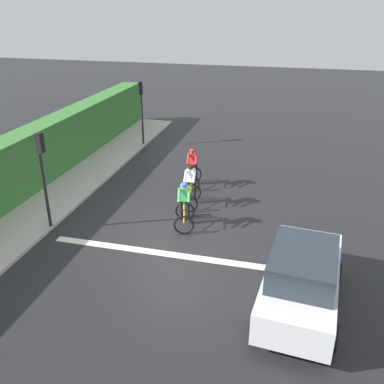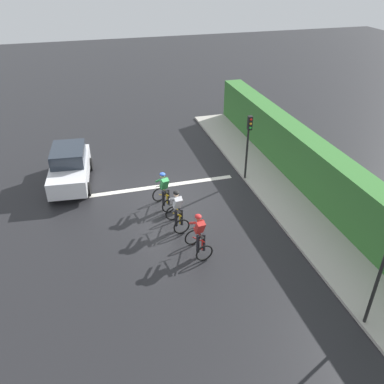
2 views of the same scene
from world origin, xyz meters
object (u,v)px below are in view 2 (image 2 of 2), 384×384
object	(u,v)px
cyclist_second	(177,211)
traffic_light_near_crossing	(248,139)
cyclist_mid	(164,191)
traffic_light_far_junction	(384,270)
cyclist_lead	(199,236)
car_white	(70,167)

from	to	relation	value
cyclist_second	traffic_light_near_crossing	distance (m)	5.22
cyclist_second	cyclist_mid	world-z (taller)	same
cyclist_mid	traffic_light_far_junction	xyz separation A→B (m)	(-4.45, 8.01, 1.43)
cyclist_second	traffic_light_near_crossing	xyz separation A→B (m)	(-4.13, -2.87, 1.43)
cyclist_second	cyclist_lead	bearing A→B (deg)	101.75
cyclist_second	cyclist_mid	size ratio (longest dim) A/B	1.00
traffic_light_near_crossing	traffic_light_far_junction	distance (m)	9.26
car_white	traffic_light_near_crossing	world-z (taller)	traffic_light_near_crossing
cyclist_lead	cyclist_mid	size ratio (longest dim) A/B	1.00
car_white	traffic_light_near_crossing	size ratio (longest dim) A/B	1.27
traffic_light_near_crossing	traffic_light_far_junction	world-z (taller)	same
cyclist_lead	cyclist_second	bearing A→B (deg)	-78.25
cyclist_lead	cyclist_second	size ratio (longest dim) A/B	1.00
cyclist_mid	traffic_light_near_crossing	distance (m)	4.72
cyclist_second	car_white	bearing A→B (deg)	-50.54
cyclist_lead	car_white	xyz separation A→B (m)	(4.45, -6.74, 0.08)
cyclist_mid	car_white	size ratio (longest dim) A/B	0.39
cyclist_mid	cyclist_lead	bearing A→B (deg)	99.44
traffic_light_far_junction	traffic_light_near_crossing	bearing A→B (deg)	-89.23
cyclist_lead	cyclist_mid	distance (m)	3.45
cyclist_second	cyclist_mid	xyz separation A→B (m)	(0.19, -1.61, 0.00)
cyclist_mid	cyclist_second	bearing A→B (deg)	96.83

